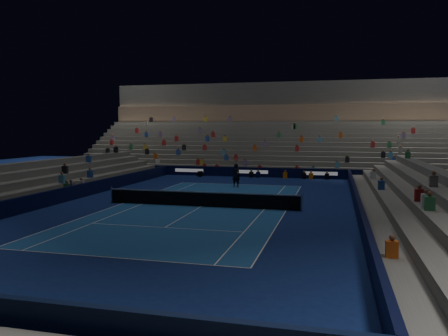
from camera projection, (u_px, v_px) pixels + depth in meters
name	position (u px, v px, depth m)	size (l,w,h in m)	color
ground	(201.00, 207.00, 28.83)	(90.00, 90.00, 0.00)	#0D1C53
court_surface	(201.00, 206.00, 28.83)	(10.97, 23.77, 0.01)	#194A8C
sponsor_barrier_far	(253.00, 172.00, 46.66)	(44.00, 0.25, 1.00)	black
sponsor_barrier_east	(358.00, 205.00, 26.43)	(0.25, 37.00, 1.00)	black
sponsor_barrier_west	(69.00, 194.00, 31.14)	(0.25, 37.00, 1.00)	black
grandstand_main	(267.00, 142.00, 55.49)	(44.00, 15.20, 11.20)	slate
grandstand_east	(421.00, 200.00, 25.55)	(5.00, 37.00, 2.50)	slate
grandstand_west	(26.00, 186.00, 31.94)	(5.00, 37.00, 2.50)	slate
tennis_net	(201.00, 199.00, 28.78)	(12.90, 0.10, 1.10)	#B2B2B7
tennis_player	(236.00, 175.00, 38.40)	(0.75, 0.49, 2.05)	black
broadcast_camera	(200.00, 174.00, 47.09)	(0.50, 0.90, 0.55)	black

